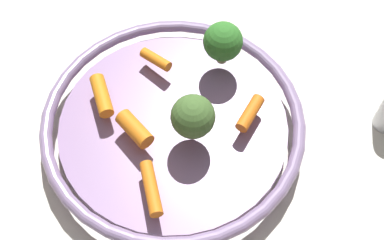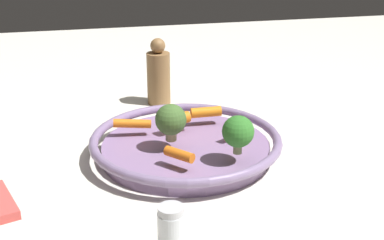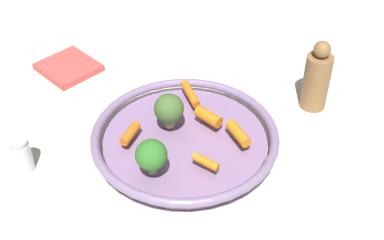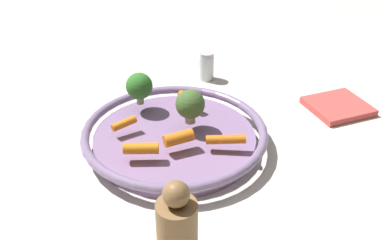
{
  "view_description": "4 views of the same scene",
  "coord_description": "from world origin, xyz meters",
  "px_view_note": "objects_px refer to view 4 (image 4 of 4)",
  "views": [
    {
      "loc": [
        -0.33,
        0.09,
        0.58
      ],
      "look_at": [
        -0.03,
        -0.02,
        0.07
      ],
      "focal_mm": 47.75,
      "sensor_mm": 36.0,
      "label": 1
    },
    {
      "loc": [
        -0.18,
        -0.83,
        0.41
      ],
      "look_at": [
        0.02,
        0.02,
        0.06
      ],
      "focal_mm": 49.81,
      "sensor_mm": 36.0,
      "label": 2
    },
    {
      "loc": [
        0.62,
        -0.3,
        0.64
      ],
      "look_at": [
        0.01,
        0.01,
        0.07
      ],
      "focal_mm": 48.23,
      "sensor_mm": 36.0,
      "label": 3
    },
    {
      "loc": [
        0.0,
        0.68,
        0.48
      ],
      "look_at": [
        -0.03,
        0.01,
        0.06
      ],
      "focal_mm": 42.06,
      "sensor_mm": 36.0,
      "label": 4
    }
  ],
  "objects_px": {
    "baby_carrot_near_rim": "(227,139)",
    "salt_shaker": "(207,66)",
    "broccoli_floret_mid": "(191,105)",
    "baby_carrot_center": "(179,138)",
    "pepper_mill": "(175,235)",
    "baby_carrot_right": "(190,98)",
    "baby_carrot_back": "(142,148)",
    "baby_carrot_left": "(125,123)",
    "dish_towel": "(338,106)",
    "broccoli_floret_edge": "(140,86)",
    "serving_bowl": "(175,136)"
  },
  "relations": [
    {
      "from": "baby_carrot_near_rim",
      "to": "salt_shaker",
      "type": "distance_m",
      "value": 0.33
    },
    {
      "from": "broccoli_floret_mid",
      "to": "baby_carrot_near_rim",
      "type": "bearing_deg",
      "value": 129.2
    },
    {
      "from": "baby_carrot_center",
      "to": "broccoli_floret_mid",
      "type": "xyz_separation_m",
      "value": [
        -0.02,
        -0.07,
        0.03
      ]
    },
    {
      "from": "baby_carrot_near_rim",
      "to": "pepper_mill",
      "type": "xyz_separation_m",
      "value": [
        0.09,
        0.23,
        0.02
      ]
    },
    {
      "from": "baby_carrot_near_rim",
      "to": "broccoli_floret_mid",
      "type": "distance_m",
      "value": 0.1
    },
    {
      "from": "broccoli_floret_mid",
      "to": "salt_shaker",
      "type": "distance_m",
      "value": 0.26
    },
    {
      "from": "baby_carrot_right",
      "to": "baby_carrot_back",
      "type": "height_order",
      "value": "baby_carrot_back"
    },
    {
      "from": "salt_shaker",
      "to": "baby_carrot_near_rim",
      "type": "bearing_deg",
      "value": 91.6
    },
    {
      "from": "baby_carrot_left",
      "to": "salt_shaker",
      "type": "relative_size",
      "value": 0.69
    },
    {
      "from": "salt_shaker",
      "to": "dish_towel",
      "type": "distance_m",
      "value": 0.31
    },
    {
      "from": "broccoli_floret_mid",
      "to": "dish_towel",
      "type": "distance_m",
      "value": 0.34
    },
    {
      "from": "baby_carrot_left",
      "to": "dish_towel",
      "type": "bearing_deg",
      "value": -165.53
    },
    {
      "from": "broccoli_floret_edge",
      "to": "serving_bowl",
      "type": "bearing_deg",
      "value": 125.88
    },
    {
      "from": "salt_shaker",
      "to": "pepper_mill",
      "type": "xyz_separation_m",
      "value": [
        0.08,
        0.56,
        0.03
      ]
    },
    {
      "from": "broccoli_floret_edge",
      "to": "pepper_mill",
      "type": "distance_m",
      "value": 0.38
    },
    {
      "from": "serving_bowl",
      "to": "baby_carrot_back",
      "type": "distance_m",
      "value": 0.1
    },
    {
      "from": "baby_carrot_center",
      "to": "baby_carrot_left",
      "type": "height_order",
      "value": "baby_carrot_center"
    },
    {
      "from": "serving_bowl",
      "to": "pepper_mill",
      "type": "relative_size",
      "value": 2.27
    },
    {
      "from": "baby_carrot_near_rim",
      "to": "salt_shaker",
      "type": "bearing_deg",
      "value": -88.4
    },
    {
      "from": "baby_carrot_near_rim",
      "to": "baby_carrot_left",
      "type": "bearing_deg",
      "value": -18.73
    },
    {
      "from": "baby_carrot_right",
      "to": "baby_carrot_center",
      "type": "bearing_deg",
      "value": 80.49
    },
    {
      "from": "salt_shaker",
      "to": "baby_carrot_right",
      "type": "bearing_deg",
      "value": 75.35
    },
    {
      "from": "serving_bowl",
      "to": "baby_carrot_back",
      "type": "xyz_separation_m",
      "value": [
        0.06,
        0.08,
        0.03
      ]
    },
    {
      "from": "broccoli_floret_mid",
      "to": "broccoli_floret_edge",
      "type": "relative_size",
      "value": 1.01
    },
    {
      "from": "baby_carrot_right",
      "to": "salt_shaker",
      "type": "height_order",
      "value": "salt_shaker"
    },
    {
      "from": "serving_bowl",
      "to": "baby_carrot_near_rim",
      "type": "xyz_separation_m",
      "value": [
        -0.09,
        0.05,
        0.03
      ]
    },
    {
      "from": "baby_carrot_center",
      "to": "broccoli_floret_mid",
      "type": "relative_size",
      "value": 0.79
    },
    {
      "from": "serving_bowl",
      "to": "broccoli_floret_mid",
      "type": "bearing_deg",
      "value": -150.01
    },
    {
      "from": "baby_carrot_left",
      "to": "baby_carrot_back",
      "type": "height_order",
      "value": "baby_carrot_back"
    },
    {
      "from": "baby_carrot_center",
      "to": "baby_carrot_near_rim",
      "type": "height_order",
      "value": "baby_carrot_center"
    },
    {
      "from": "baby_carrot_right",
      "to": "dish_towel",
      "type": "height_order",
      "value": "baby_carrot_right"
    },
    {
      "from": "serving_bowl",
      "to": "baby_carrot_near_rim",
      "type": "bearing_deg",
      "value": 148.06
    },
    {
      "from": "salt_shaker",
      "to": "broccoli_floret_edge",
      "type": "bearing_deg",
      "value": 51.79
    },
    {
      "from": "broccoli_floret_mid",
      "to": "salt_shaker",
      "type": "xyz_separation_m",
      "value": [
        -0.05,
        -0.26,
        -0.04
      ]
    },
    {
      "from": "serving_bowl",
      "to": "baby_carrot_right",
      "type": "xyz_separation_m",
      "value": [
        -0.03,
        -0.09,
        0.03
      ]
    },
    {
      "from": "baby_carrot_left",
      "to": "baby_carrot_near_rim",
      "type": "distance_m",
      "value": 0.19
    },
    {
      "from": "serving_bowl",
      "to": "broccoli_floret_mid",
      "type": "height_order",
      "value": "broccoli_floret_mid"
    },
    {
      "from": "baby_carrot_left",
      "to": "baby_carrot_back",
      "type": "xyz_separation_m",
      "value": [
        -0.03,
        0.08,
        0.0
      ]
    },
    {
      "from": "broccoli_floret_mid",
      "to": "pepper_mill",
      "type": "height_order",
      "value": "pepper_mill"
    },
    {
      "from": "baby_carrot_left",
      "to": "broccoli_floret_edge",
      "type": "bearing_deg",
      "value": -106.2
    },
    {
      "from": "baby_carrot_center",
      "to": "baby_carrot_near_rim",
      "type": "relative_size",
      "value": 0.75
    },
    {
      "from": "baby_carrot_near_rim",
      "to": "pepper_mill",
      "type": "height_order",
      "value": "pepper_mill"
    },
    {
      "from": "baby_carrot_right",
      "to": "pepper_mill",
      "type": "distance_m",
      "value": 0.38
    },
    {
      "from": "pepper_mill",
      "to": "baby_carrot_near_rim",
      "type": "bearing_deg",
      "value": -111.48
    },
    {
      "from": "serving_bowl",
      "to": "baby_carrot_back",
      "type": "relative_size",
      "value": 5.81
    },
    {
      "from": "dish_towel",
      "to": "baby_carrot_near_rim",
      "type": "bearing_deg",
      "value": 33.88
    },
    {
      "from": "broccoli_floret_mid",
      "to": "broccoli_floret_edge",
      "type": "xyz_separation_m",
      "value": [
        0.09,
        -0.07,
        0.0
      ]
    },
    {
      "from": "baby_carrot_left",
      "to": "pepper_mill",
      "type": "xyz_separation_m",
      "value": [
        -0.09,
        0.29,
        0.02
      ]
    },
    {
      "from": "baby_carrot_back",
      "to": "baby_carrot_near_rim",
      "type": "distance_m",
      "value": 0.14
    },
    {
      "from": "broccoli_floret_edge",
      "to": "pepper_mill",
      "type": "xyz_separation_m",
      "value": [
        -0.06,
        0.37,
        -0.01
      ]
    }
  ]
}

